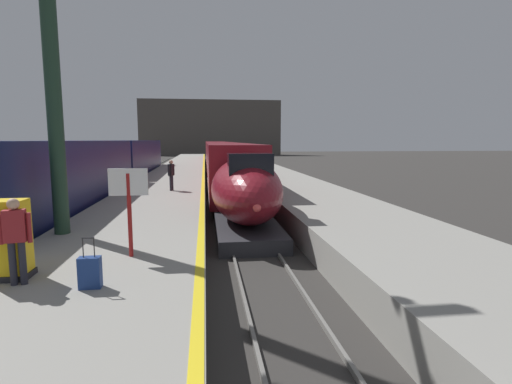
% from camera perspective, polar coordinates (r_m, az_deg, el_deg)
% --- Properties ---
extents(platform_left, '(4.80, 110.00, 1.05)m').
position_cam_1_polar(platform_left, '(25.54, -12.78, -0.09)').
color(platform_left, gray).
rests_on(platform_left, ground).
extents(platform_right, '(4.80, 110.00, 1.05)m').
position_cam_1_polar(platform_right, '(26.05, 5.25, 0.22)').
color(platform_right, gray).
rests_on(platform_right, ground).
extents(platform_left_safety_stripe, '(0.20, 107.80, 0.01)m').
position_cam_1_polar(platform_left_safety_stripe, '(25.36, -7.68, 1.18)').
color(platform_left_safety_stripe, yellow).
rests_on(platform_left_safety_stripe, platform_left).
extents(rail_main_left, '(0.08, 110.00, 0.12)m').
position_cam_1_polar(rail_main_left, '(28.23, -5.55, -0.18)').
color(rail_main_left, slate).
rests_on(rail_main_left, ground).
extents(rail_main_right, '(0.08, 110.00, 0.12)m').
position_cam_1_polar(rail_main_right, '(28.31, -2.52, -0.12)').
color(rail_main_right, slate).
rests_on(rail_main_right, ground).
extents(rail_secondary_left, '(0.08, 110.00, 0.12)m').
position_cam_1_polar(rail_secondary_left, '(29.13, -21.69, -0.44)').
color(rail_secondary_left, slate).
rests_on(rail_secondary_left, ground).
extents(rail_secondary_right, '(0.08, 110.00, 0.12)m').
position_cam_1_polar(rail_secondary_right, '(28.79, -18.80, -0.39)').
color(rail_secondary_right, slate).
rests_on(rail_secondary_right, ground).
extents(highspeed_train_main, '(2.92, 56.95, 3.60)m').
position_cam_1_polar(highspeed_train_main, '(40.08, -5.07, 4.82)').
color(highspeed_train_main, maroon).
rests_on(highspeed_train_main, ground).
extents(regional_train_adjacent, '(2.85, 36.60, 3.80)m').
position_cam_1_polar(regional_train_adjacent, '(28.95, -20.35, 3.70)').
color(regional_train_adjacent, '#141E4C').
rests_on(regional_train_adjacent, ground).
extents(station_column_mid, '(4.00, 0.68, 10.18)m').
position_cam_1_polar(station_column_mid, '(13.34, -27.82, 20.92)').
color(station_column_mid, '#1E3828').
rests_on(station_column_mid, platform_left).
extents(passenger_near_edge, '(0.56, 0.28, 1.69)m').
position_cam_1_polar(passenger_near_edge, '(8.82, -31.48, -5.28)').
color(passenger_near_edge, '#23232D').
rests_on(passenger_near_edge, platform_left).
extents(passenger_far_waiting, '(0.34, 0.54, 1.69)m').
position_cam_1_polar(passenger_far_waiting, '(22.19, -12.18, 2.74)').
color(passenger_far_waiting, '#23232D').
rests_on(passenger_far_waiting, platform_left).
extents(rolling_suitcase, '(0.40, 0.22, 0.98)m').
position_cam_1_polar(rolling_suitcase, '(8.18, -22.91, -10.67)').
color(rolling_suitcase, navy).
rests_on(rolling_suitcase, platform_left).
extents(ticket_machine_yellow, '(0.76, 0.62, 1.60)m').
position_cam_1_polar(ticket_machine_yellow, '(9.36, -32.19, -6.21)').
color(ticket_machine_yellow, yellow).
rests_on(ticket_machine_yellow, platform_left).
extents(departure_info_board, '(0.90, 0.10, 2.12)m').
position_cam_1_polar(departure_info_board, '(9.75, -17.95, -0.32)').
color(departure_info_board, maroon).
rests_on(departure_info_board, platform_left).
extents(terminus_back_wall, '(36.00, 2.00, 14.00)m').
position_cam_1_polar(terminus_back_wall, '(102.52, -6.56, 9.25)').
color(terminus_back_wall, '#4C4742').
rests_on(terminus_back_wall, ground).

